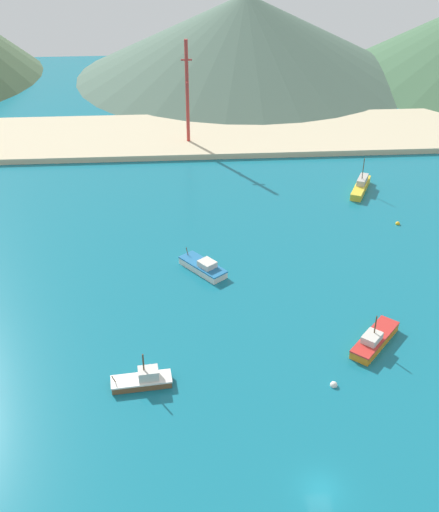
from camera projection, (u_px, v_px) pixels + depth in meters
name	position (u px, v px, depth m)	size (l,w,h in m)	color
ground	(277.00, 310.00, 88.41)	(260.00, 280.00, 0.50)	#146B7F
fishing_boat_1	(203.00, 267.00, 96.11)	(7.31, 8.14, 2.40)	silver
fishing_boat_4	(374.00, 340.00, 81.27)	(8.00, 8.66, 4.80)	orange
fishing_boat_6	(361.00, 186.00, 119.79)	(5.97, 9.53, 6.47)	gold
fishing_boat_8	(143.00, 380.00, 74.98)	(7.34, 3.10, 4.59)	brown
buoy_0	(398.00, 224.00, 108.94)	(0.75, 0.75, 0.75)	gold
buoy_1	(334.00, 385.00, 75.12)	(0.88, 0.88, 0.88)	silver
beach_strip	(236.00, 134.00, 143.94)	(247.00, 25.71, 1.20)	#C6B793
hill_central	(245.00, 35.00, 181.13)	(97.21, 97.21, 22.47)	#4C6656
radio_tower	(187.00, 94.00, 133.39)	(2.27, 1.81, 22.69)	#B7332D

